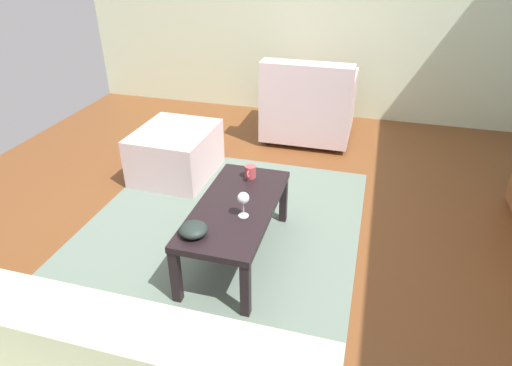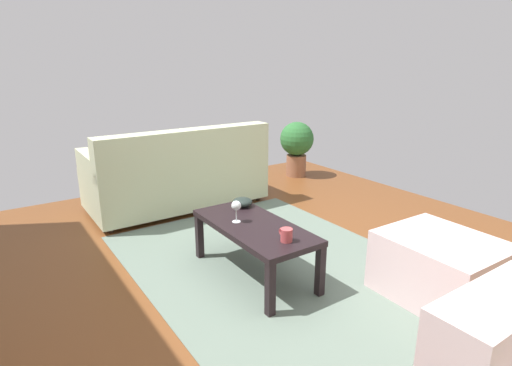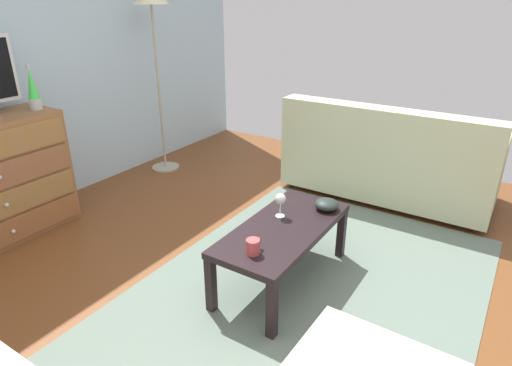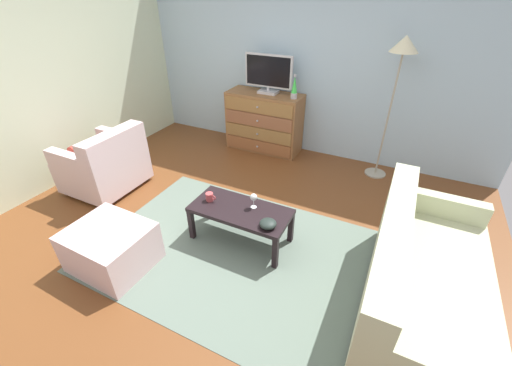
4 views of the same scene
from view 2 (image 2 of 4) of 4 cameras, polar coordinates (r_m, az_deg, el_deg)
ground_plane at (r=2.91m, az=2.30°, el=-14.69°), size 5.53×5.19×0.05m
area_rug at (r=3.14m, az=3.10°, el=-11.59°), size 2.60×1.90×0.01m
coffee_table at (r=2.90m, az=-0.22°, el=-6.64°), size 0.99×0.46×0.39m
wine_glass at (r=2.88m, az=-2.76°, el=-3.25°), size 0.07×0.07×0.16m
mug at (r=2.61m, az=4.21°, el=-7.17°), size 0.11×0.08×0.08m
bowl_decorative at (r=3.21m, az=-1.90°, el=-2.66°), size 0.16×0.16×0.07m
couch_large at (r=4.34m, az=-10.69°, el=0.99°), size 0.85×1.77×0.85m
ottoman at (r=2.95m, az=24.10°, el=-10.68°), size 0.71×0.62×0.41m
potted_plant at (r=5.46m, az=5.66°, el=5.44°), size 0.44×0.44×0.72m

